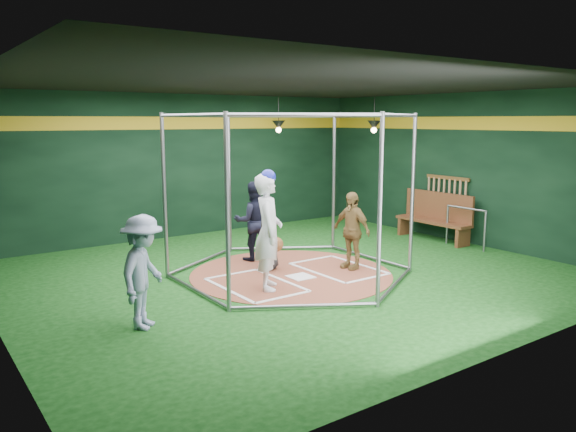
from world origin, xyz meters
TOP-DOWN VIEW (x-y plane):
  - room_shell at (0.00, 0.01)m, footprint 10.10×9.10m
  - clay_disc at (0.00, 0.00)m, footprint 3.80×3.80m
  - home_plate at (0.00, -0.30)m, footprint 0.43×0.43m
  - batter_box_left at (-0.95, -0.25)m, footprint 1.17×1.77m
  - batter_box_right at (0.95, -0.25)m, footprint 1.17×1.77m
  - batting_cage at (-0.00, -0.00)m, footprint 4.05×4.67m
  - bat_rack at (4.93, 0.40)m, footprint 0.07×1.25m
  - pendant_lamp_near at (2.20, 3.60)m, footprint 0.34×0.34m
  - pendant_lamp_far at (4.00, 2.00)m, footprint 0.34×0.34m
  - batter_figure at (-0.86, -0.54)m, footprint 0.79×0.86m
  - visitor_leopard at (1.18, -0.36)m, footprint 0.46×0.92m
  - catcher_figure at (-0.17, 0.48)m, footprint 0.62×0.65m
  - umpire at (-0.01, 1.32)m, footprint 0.95×0.85m
  - bystander_blue at (-3.28, -1.05)m, footprint 1.15×1.16m
  - dugout_bench at (4.64, 0.47)m, footprint 0.46×1.99m
  - steel_railing at (4.55, -0.47)m, footprint 0.05×1.07m

SIDE VIEW (x-z plane):
  - clay_disc at x=0.00m, z-range 0.00..0.01m
  - batter_box_left at x=-0.95m, z-range 0.01..0.02m
  - batter_box_right at x=0.95m, z-range 0.01..0.02m
  - home_plate at x=0.00m, z-range 0.01..0.02m
  - catcher_figure at x=-0.17m, z-range 0.01..1.10m
  - dugout_bench at x=4.64m, z-range 0.01..1.17m
  - steel_railing at x=4.55m, z-range 0.15..1.08m
  - visitor_leopard at x=1.18m, z-range 0.01..1.52m
  - bystander_blue at x=-3.28m, z-range 0.00..1.60m
  - umpire at x=-0.01m, z-range 0.01..1.64m
  - batter_figure at x=-0.86m, z-range 0.00..2.05m
  - bat_rack at x=4.93m, z-range 0.56..1.54m
  - batting_cage at x=0.00m, z-range 0.00..3.00m
  - room_shell at x=0.00m, z-range -0.01..3.52m
  - pendant_lamp_near at x=2.20m, z-range 2.29..3.19m
  - pendant_lamp_far at x=4.00m, z-range 2.29..3.19m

